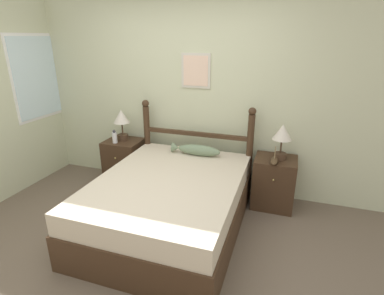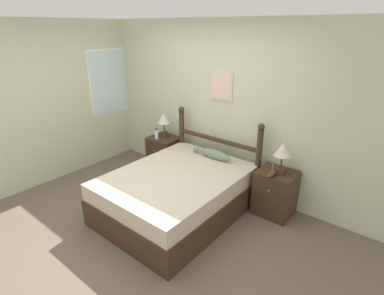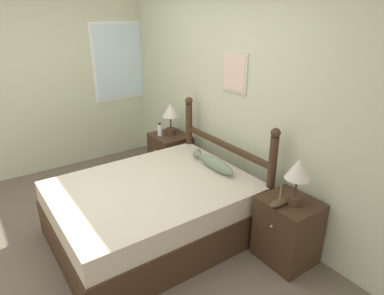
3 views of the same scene
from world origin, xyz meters
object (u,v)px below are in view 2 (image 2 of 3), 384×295
at_px(table_lamp_left, 164,120).
at_px(fish_pillow, 212,154).
at_px(table_lamp_right, 283,152).
at_px(nightstand_right, 275,193).
at_px(model_boat, 272,173).
at_px(bottle, 157,134).
at_px(bed, 177,194).
at_px(nightstand_left, 164,154).

bearing_deg(table_lamp_left, fish_pillow, -7.45).
distance_m(table_lamp_left, table_lamp_right, 2.16).
height_order(nightstand_right, fish_pillow, fish_pillow).
height_order(nightstand_right, model_boat, model_boat).
height_order(table_lamp_left, bottle, table_lamp_left).
bearing_deg(table_lamp_left, nightstand_right, -0.95).
relative_size(bed, fish_pillow, 3.11).
distance_m(nightstand_right, table_lamp_right, 0.61).
xyz_separation_m(table_lamp_left, table_lamp_right, (2.16, -0.04, 0.00)).
distance_m(nightstand_left, table_lamp_right, 2.23).
bearing_deg(model_boat, table_lamp_right, 67.16).
bearing_deg(model_boat, nightstand_right, 83.25).
relative_size(bed, table_lamp_right, 4.54).
bearing_deg(table_lamp_right, bottle, -177.17).
height_order(table_lamp_right, fish_pillow, table_lamp_right).
xyz_separation_m(bed, bottle, (-1.10, 0.73, 0.42)).
bearing_deg(table_lamp_right, bed, -142.46).
bearing_deg(nightstand_left, table_lamp_right, -0.26).
relative_size(nightstand_right, bottle, 3.37).
height_order(bed, table_lamp_right, table_lamp_right).
distance_m(nightstand_right, model_boat, 0.37).
xyz_separation_m(table_lamp_right, model_boat, (-0.06, -0.13, -0.27)).
distance_m(bed, bottle, 1.39).
distance_m(bed, fish_pillow, 0.83).
relative_size(nightstand_left, model_boat, 2.68).
height_order(table_lamp_left, model_boat, table_lamp_left).
bearing_deg(model_boat, bottle, 179.39).
distance_m(nightstand_left, table_lamp_left, 0.61).
xyz_separation_m(nightstand_right, model_boat, (-0.02, -0.14, 0.35)).
bearing_deg(table_lamp_left, bed, -39.56).
height_order(bed, fish_pillow, fish_pillow).
relative_size(bottle, model_boat, 0.79).
relative_size(table_lamp_left, table_lamp_right, 1.00).
relative_size(nightstand_left, table_lamp_right, 1.47).
height_order(bed, model_boat, model_boat).
xyz_separation_m(bed, table_lamp_left, (-1.07, 0.88, 0.63)).
relative_size(bed, nightstand_right, 3.09).
bearing_deg(table_lamp_left, table_lamp_right, -1.19).
bearing_deg(nightstand_right, nightstand_left, 180.00).
bearing_deg(table_lamp_right, nightstand_left, 179.74).
height_order(bed, table_lamp_left, table_lamp_left).
height_order(model_boat, fish_pillow, model_boat).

